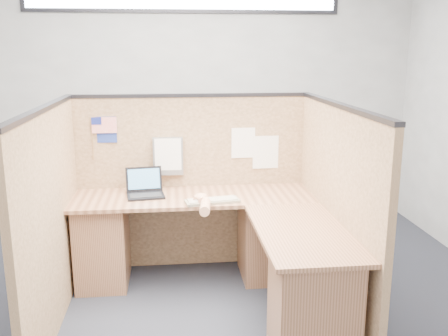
{
  "coord_description": "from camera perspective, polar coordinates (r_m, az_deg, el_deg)",
  "views": [
    {
      "loc": [
        -0.18,
        -3.23,
        1.89
      ],
      "look_at": [
        0.23,
        0.5,
        1.0
      ],
      "focal_mm": 40.0,
      "sensor_mm": 36.0,
      "label": 1
    }
  ],
  "objects": [
    {
      "name": "hand_forearm",
      "position": [
        3.74,
        -2.32,
        -4.07
      ],
      "size": [
        0.11,
        0.4,
        0.08
      ],
      "color": "tan",
      "rests_on": "l_desk"
    },
    {
      "name": "l_desk",
      "position": [
        3.84,
        -0.35,
        -9.59
      ],
      "size": [
        1.95,
        1.75,
        0.73
      ],
      "color": "brown",
      "rests_on": "floor"
    },
    {
      "name": "file_holder",
      "position": [
        4.26,
        -6.41,
        1.37
      ],
      "size": [
        0.25,
        0.05,
        0.32
      ],
      "color": "slate",
      "rests_on": "cubicle_partitions"
    },
    {
      "name": "cubicle_partitions",
      "position": [
        3.83,
        -3.32,
        -3.69
      ],
      "size": [
        2.06,
        1.83,
        1.53
      ],
      "color": "brown",
      "rests_on": "floor"
    },
    {
      "name": "keyboard",
      "position": [
        3.89,
        -1.35,
        -3.76
      ],
      "size": [
        0.44,
        0.21,
        0.03
      ],
      "rotation": [
        0.0,
        0.0,
        0.17
      ],
      "color": "gray",
      "rests_on": "l_desk"
    },
    {
      "name": "wall_front",
      "position": [
        1.11,
        3.68,
        -13.0
      ],
      "size": [
        5.0,
        0.0,
        5.0
      ],
      "primitive_type": "plane",
      "rotation": [
        -1.57,
        0.0,
        0.0
      ],
      "color": "gray",
      "rests_on": "floor"
    },
    {
      "name": "paper_right",
      "position": [
        4.37,
        4.77,
        1.81
      ],
      "size": [
        0.23,
        0.01,
        0.29
      ],
      "primitive_type": "cube",
      "rotation": [
        0.0,
        0.0,
        0.03
      ],
      "color": "white",
      "rests_on": "cubicle_partitions"
    },
    {
      "name": "blue_poster",
      "position": [
        4.28,
        -13.27,
        4.28
      ],
      "size": [
        0.16,
        0.01,
        0.22
      ],
      "primitive_type": "cube",
      "rotation": [
        0.0,
        0.0,
        -0.05
      ],
      "color": "navy",
      "rests_on": "cubicle_partitions"
    },
    {
      "name": "mouse",
      "position": [
        3.88,
        -2.62,
        -3.66
      ],
      "size": [
        0.13,
        0.1,
        0.05
      ],
      "primitive_type": "ellipsoid",
      "rotation": [
        0.0,
        0.0,
        0.27
      ],
      "color": "silver",
      "rests_on": "l_desk"
    },
    {
      "name": "floor",
      "position": [
        3.75,
        -2.8,
        -16.94
      ],
      "size": [
        5.0,
        5.0,
        0.0
      ],
      "primitive_type": "plane",
      "color": "#21232F",
      "rests_on": "ground"
    },
    {
      "name": "laptop",
      "position": [
        4.13,
        -8.92,
        -2.34
      ],
      "size": [
        0.32,
        0.32,
        0.21
      ],
      "rotation": [
        0.0,
        0.0,
        0.13
      ],
      "color": "black",
      "rests_on": "l_desk"
    },
    {
      "name": "wall_back",
      "position": [
        5.5,
        -4.42,
        8.25
      ],
      "size": [
        5.0,
        0.0,
        5.0
      ],
      "primitive_type": "plane",
      "rotation": [
        1.57,
        0.0,
        0.0
      ],
      "color": "gray",
      "rests_on": "floor"
    },
    {
      "name": "paper_left",
      "position": [
        4.32,
        2.22,
        2.88
      ],
      "size": [
        0.21,
        0.01,
        0.26
      ],
      "primitive_type": "cube",
      "rotation": [
        0.0,
        0.0,
        0.05
      ],
      "color": "white",
      "rests_on": "cubicle_partitions"
    },
    {
      "name": "american_flag",
      "position": [
        4.27,
        -13.85,
        4.6
      ],
      "size": [
        0.21,
        0.01,
        0.36
      ],
      "color": "olive",
      "rests_on": "cubicle_partitions"
    }
  ]
}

